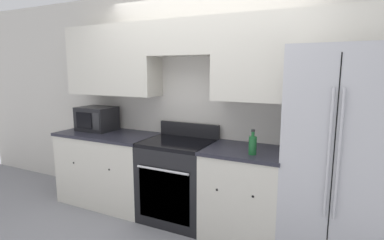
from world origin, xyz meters
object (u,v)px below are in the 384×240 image
Objects in this scene: refrigerator at (334,154)px; microwave at (97,119)px; oven_range at (178,180)px; bottle at (253,145)px.

refrigerator is 4.12× the size of microwave.
microwave is at bearing 176.54° from oven_range.
microwave is at bearing 179.38° from refrigerator.
refrigerator reaches higher than microwave.
microwave is 1.94× the size of bottle.
refrigerator reaches higher than oven_range.
bottle reaches higher than oven_range.
oven_range is 0.57× the size of refrigerator.
bottle is (-0.68, -0.19, 0.06)m from refrigerator.
refrigerator reaches higher than bottle.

